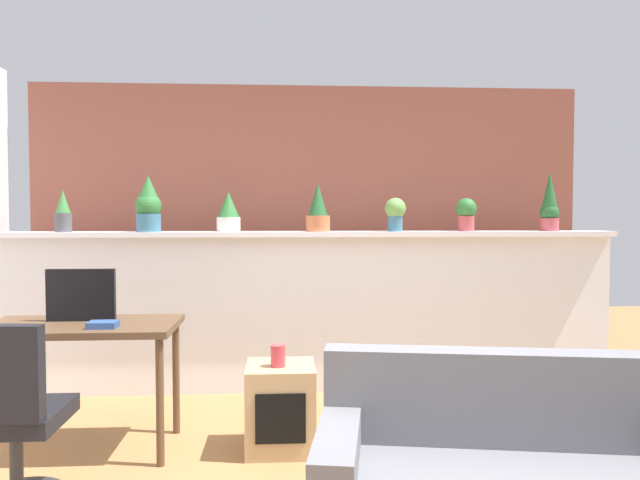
{
  "coord_description": "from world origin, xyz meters",
  "views": [
    {
      "loc": [
        -0.24,
        -2.67,
        1.38
      ],
      "look_at": [
        0.01,
        1.18,
        1.22
      ],
      "focal_mm": 33.63,
      "sensor_mm": 36.0,
      "label": 1
    }
  ],
  "objects_px": {
    "potted_plant_2": "(228,212)",
    "desk": "(81,338)",
    "potted_plant_1": "(148,205)",
    "potted_plant_4": "(395,212)",
    "potted_plant_5": "(466,213)",
    "side_cube_shelf": "(281,407)",
    "potted_plant_3": "(318,210)",
    "office_chair": "(9,434)",
    "potted_plant_0": "(63,213)",
    "book_on_desk": "(103,325)",
    "vase_on_shelf": "(278,356)",
    "potted_plant_6": "(549,205)",
    "tv_monitor": "(81,295)"
  },
  "relations": [
    {
      "from": "potted_plant_6",
      "to": "tv_monitor",
      "type": "distance_m",
      "value": 3.53
    },
    {
      "from": "potted_plant_3",
      "to": "book_on_desk",
      "type": "height_order",
      "value": "potted_plant_3"
    },
    {
      "from": "potted_plant_0",
      "to": "book_on_desk",
      "type": "height_order",
      "value": "potted_plant_0"
    },
    {
      "from": "desk",
      "to": "book_on_desk",
      "type": "distance_m",
      "value": 0.25
    },
    {
      "from": "book_on_desk",
      "to": "potted_plant_6",
      "type": "bearing_deg",
      "value": 22.07
    },
    {
      "from": "potted_plant_4",
      "to": "potted_plant_5",
      "type": "distance_m",
      "value": 0.57
    },
    {
      "from": "tv_monitor",
      "to": "office_chair",
      "type": "relative_size",
      "value": 0.44
    },
    {
      "from": "potted_plant_0",
      "to": "side_cube_shelf",
      "type": "xyz_separation_m",
      "value": [
        1.63,
        -1.12,
        -1.15
      ]
    },
    {
      "from": "potted_plant_1",
      "to": "potted_plant_2",
      "type": "relative_size",
      "value": 1.39
    },
    {
      "from": "potted_plant_1",
      "to": "book_on_desk",
      "type": "height_order",
      "value": "potted_plant_1"
    },
    {
      "from": "potted_plant_0",
      "to": "desk",
      "type": "bearing_deg",
      "value": -66.32
    },
    {
      "from": "potted_plant_0",
      "to": "desk",
      "type": "height_order",
      "value": "potted_plant_0"
    },
    {
      "from": "potted_plant_6",
      "to": "office_chair",
      "type": "bearing_deg",
      "value": -150.55
    },
    {
      "from": "vase_on_shelf",
      "to": "office_chair",
      "type": "bearing_deg",
      "value": -150.25
    },
    {
      "from": "potted_plant_5",
      "to": "potted_plant_6",
      "type": "relative_size",
      "value": 0.55
    },
    {
      "from": "tv_monitor",
      "to": "office_chair",
      "type": "distance_m",
      "value": 1.01
    },
    {
      "from": "desk",
      "to": "tv_monitor",
      "type": "relative_size",
      "value": 2.76
    },
    {
      "from": "potted_plant_1",
      "to": "side_cube_shelf",
      "type": "bearing_deg",
      "value": -48.61
    },
    {
      "from": "potted_plant_5",
      "to": "desk",
      "type": "relative_size",
      "value": 0.24
    },
    {
      "from": "book_on_desk",
      "to": "potted_plant_3",
      "type": "bearing_deg",
      "value": 43.92
    },
    {
      "from": "potted_plant_5",
      "to": "vase_on_shelf",
      "type": "bearing_deg",
      "value": -141.44
    },
    {
      "from": "potted_plant_5",
      "to": "potted_plant_0",
      "type": "bearing_deg",
      "value": -179.68
    },
    {
      "from": "tv_monitor",
      "to": "vase_on_shelf",
      "type": "bearing_deg",
      "value": -8.24
    },
    {
      "from": "potted_plant_0",
      "to": "potted_plant_4",
      "type": "distance_m",
      "value": 2.52
    },
    {
      "from": "potted_plant_3",
      "to": "side_cube_shelf",
      "type": "relative_size",
      "value": 0.74
    },
    {
      "from": "side_cube_shelf",
      "to": "vase_on_shelf",
      "type": "height_order",
      "value": "vase_on_shelf"
    },
    {
      "from": "potted_plant_1",
      "to": "desk",
      "type": "bearing_deg",
      "value": -98.54
    },
    {
      "from": "potted_plant_3",
      "to": "office_chair",
      "type": "relative_size",
      "value": 0.41
    },
    {
      "from": "potted_plant_6",
      "to": "book_on_desk",
      "type": "distance_m",
      "value": 3.45
    },
    {
      "from": "potted_plant_3",
      "to": "potted_plant_6",
      "type": "distance_m",
      "value": 1.86
    },
    {
      "from": "potted_plant_5",
      "to": "potted_plant_2",
      "type": "bearing_deg",
      "value": 178.34
    },
    {
      "from": "tv_monitor",
      "to": "potted_plant_6",
      "type": "bearing_deg",
      "value": 17.38
    },
    {
      "from": "side_cube_shelf",
      "to": "potted_plant_1",
      "type": "bearing_deg",
      "value": 131.39
    },
    {
      "from": "potted_plant_3",
      "to": "side_cube_shelf",
      "type": "bearing_deg",
      "value": -104.21
    },
    {
      "from": "potted_plant_2",
      "to": "vase_on_shelf",
      "type": "distance_m",
      "value": 1.53
    },
    {
      "from": "potted_plant_5",
      "to": "side_cube_shelf",
      "type": "relative_size",
      "value": 0.52
    },
    {
      "from": "office_chair",
      "to": "potted_plant_3",
      "type": "bearing_deg",
      "value": 50.89
    },
    {
      "from": "potted_plant_5",
      "to": "tv_monitor",
      "type": "height_order",
      "value": "potted_plant_5"
    },
    {
      "from": "potted_plant_1",
      "to": "potted_plant_5",
      "type": "height_order",
      "value": "potted_plant_1"
    },
    {
      "from": "potted_plant_1",
      "to": "vase_on_shelf",
      "type": "distance_m",
      "value": 1.76
    },
    {
      "from": "potted_plant_1",
      "to": "potted_plant_4",
      "type": "height_order",
      "value": "potted_plant_1"
    },
    {
      "from": "potted_plant_3",
      "to": "tv_monitor",
      "type": "xyz_separation_m",
      "value": [
        -1.47,
        -1.0,
        -0.51
      ]
    },
    {
      "from": "potted_plant_5",
      "to": "potted_plant_6",
      "type": "height_order",
      "value": "potted_plant_6"
    },
    {
      "from": "potted_plant_4",
      "to": "office_chair",
      "type": "xyz_separation_m",
      "value": [
        -2.11,
        -1.85,
        -1.01
      ]
    },
    {
      "from": "potted_plant_2",
      "to": "desk",
      "type": "bearing_deg",
      "value": -123.68
    },
    {
      "from": "potted_plant_5",
      "to": "side_cube_shelf",
      "type": "distance_m",
      "value": 2.17
    },
    {
      "from": "book_on_desk",
      "to": "potted_plant_1",
      "type": "bearing_deg",
      "value": 90.44
    },
    {
      "from": "potted_plant_0",
      "to": "office_chair",
      "type": "relative_size",
      "value": 0.35
    },
    {
      "from": "desk",
      "to": "side_cube_shelf",
      "type": "bearing_deg",
      "value": -2.95
    },
    {
      "from": "potted_plant_1",
      "to": "vase_on_shelf",
      "type": "bearing_deg",
      "value": -49.72
    }
  ]
}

